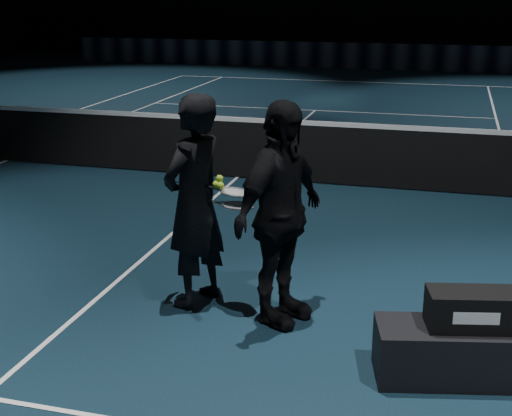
{
  "coord_description": "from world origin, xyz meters",
  "views": [
    {
      "loc": [
        3.12,
        -10.23,
        2.87
      ],
      "look_at": [
        1.54,
        -4.51,
        1.0
      ],
      "focal_mm": 50.0,
      "sensor_mm": 36.0,
      "label": 1
    }
  ],
  "objects": [
    {
      "name": "player_bench",
      "position": [
        3.41,
        -5.18,
        0.22
      ],
      "size": [
        1.5,
        0.79,
        0.43
      ],
      "primitive_type": "cube",
      "rotation": [
        0.0,
        0.0,
        0.22
      ],
      "color": "black",
      "rests_on": "floor"
    },
    {
      "name": "racket_upper",
      "position": [
        1.34,
        -4.47,
        1.12
      ],
      "size": [
        0.7,
        0.3,
        0.1
      ],
      "primitive_type": null,
      "rotation": [
        0.0,
        0.1,
        -0.12
      ],
      "color": "black",
      "rests_on": "player_b"
    },
    {
      "name": "court_lines",
      "position": [
        0.0,
        0.0,
        0.0
      ],
      "size": [
        10.98,
        23.78,
        0.01
      ],
      "primitive_type": null,
      "color": "white",
      "rests_on": "floor"
    },
    {
      "name": "net_mesh",
      "position": [
        0.0,
        0.0,
        0.45
      ],
      "size": [
        12.8,
        0.02,
        0.86
      ],
      "primitive_type": "cube",
      "color": "black",
      "rests_on": "floor"
    },
    {
      "name": "net_tape",
      "position": [
        0.0,
        0.0,
        0.92
      ],
      "size": [
        12.8,
        0.03,
        0.07
      ],
      "primitive_type": "cube",
      "color": "white",
      "rests_on": "net_mesh"
    },
    {
      "name": "racket_bag",
      "position": [
        3.41,
        -5.18,
        0.57
      ],
      "size": [
        0.77,
        0.46,
        0.29
      ],
      "primitive_type": "cube",
      "rotation": [
        0.0,
        0.0,
        0.22
      ],
      "color": "black",
      "rests_on": "player_bench"
    },
    {
      "name": "player_b",
      "position": [
        1.78,
        -4.6,
        0.99
      ],
      "size": [
        0.88,
        1.25,
        1.97
      ],
      "primitive_type": "imported",
      "rotation": [
        0.0,
        0.0,
        1.19
      ],
      "color": "black",
      "rests_on": "floor"
    },
    {
      "name": "tennis_balls",
      "position": [
        1.19,
        -4.48,
        1.19
      ],
      "size": [
        0.12,
        0.1,
        0.12
      ],
      "primitive_type": null,
      "color": "#93C229",
      "rests_on": "racket_upper"
    },
    {
      "name": "racket_lower",
      "position": [
        1.38,
        -4.52,
        1.01
      ],
      "size": [
        0.71,
        0.34,
        0.03
      ],
      "primitive_type": null,
      "rotation": [
        0.0,
        0.0,
        -0.19
      ],
      "color": "black",
      "rests_on": "player_a"
    },
    {
      "name": "floor",
      "position": [
        0.0,
        0.0,
        0.0
      ],
      "size": [
        36.0,
        36.0,
        0.0
      ],
      "primitive_type": "plane",
      "color": "black",
      "rests_on": "ground"
    },
    {
      "name": "player_a",
      "position": [
        0.94,
        -4.44,
        0.99
      ],
      "size": [
        0.69,
        0.84,
        1.97
      ],
      "primitive_type": "imported",
      "rotation": [
        0.0,
        0.0,
        -1.91
      ],
      "color": "black",
      "rests_on": "floor"
    },
    {
      "name": "bag_signature",
      "position": [
        3.41,
        -5.33,
        0.57
      ],
      "size": [
        0.33,
        0.08,
        0.1
      ],
      "primitive_type": "cube",
      "rotation": [
        0.0,
        0.0,
        0.22
      ],
      "color": "white",
      "rests_on": "racket_bag"
    },
    {
      "name": "sponsor_backdrop",
      "position": [
        0.0,
        15.5,
        0.45
      ],
      "size": [
        22.0,
        0.15,
        0.9
      ],
      "primitive_type": "cube",
      "color": "black",
      "rests_on": "floor"
    }
  ]
}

